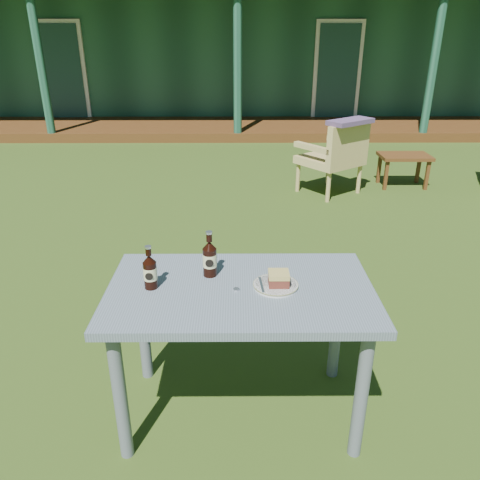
{
  "coord_description": "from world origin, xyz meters",
  "views": [
    {
      "loc": [
        -0.01,
        -3.43,
        1.77
      ],
      "look_at": [
        0.0,
        -1.3,
        0.82
      ],
      "focal_mm": 35.0,
      "sensor_mm": 36.0,
      "label": 1
    }
  ],
  "objects_px": {
    "cafe_table": "(240,307)",
    "plate": "(276,285)",
    "side_table": "(404,159)",
    "cake_slice": "(279,278)",
    "cola_bottle_near": "(210,258)",
    "cola_bottle_far": "(150,271)",
    "armchair_left": "(336,154)"
  },
  "relations": [
    {
      "from": "plate",
      "to": "cake_slice",
      "type": "distance_m",
      "value": 0.04
    },
    {
      "from": "cola_bottle_near",
      "to": "cola_bottle_far",
      "type": "bearing_deg",
      "value": -155.74
    },
    {
      "from": "cola_bottle_far",
      "to": "cafe_table",
      "type": "bearing_deg",
      "value": -0.19
    },
    {
      "from": "cola_bottle_near",
      "to": "side_table",
      "type": "bearing_deg",
      "value": 59.27
    },
    {
      "from": "plate",
      "to": "cola_bottle_far",
      "type": "xyz_separation_m",
      "value": [
        -0.56,
        -0.0,
        0.07
      ]
    },
    {
      "from": "cola_bottle_near",
      "to": "cola_bottle_far",
      "type": "height_order",
      "value": "cola_bottle_near"
    },
    {
      "from": "cake_slice",
      "to": "cola_bottle_near",
      "type": "distance_m",
      "value": 0.34
    },
    {
      "from": "cafe_table",
      "to": "plate",
      "type": "bearing_deg",
      "value": 1.73
    },
    {
      "from": "plate",
      "to": "cake_slice",
      "type": "height_order",
      "value": "cake_slice"
    },
    {
      "from": "cola_bottle_far",
      "to": "plate",
      "type": "bearing_deg",
      "value": 0.36
    },
    {
      "from": "cola_bottle_far",
      "to": "side_table",
      "type": "height_order",
      "value": "cola_bottle_far"
    },
    {
      "from": "plate",
      "to": "cake_slice",
      "type": "relative_size",
      "value": 2.22
    },
    {
      "from": "cake_slice",
      "to": "side_table",
      "type": "height_order",
      "value": "cake_slice"
    },
    {
      "from": "plate",
      "to": "cola_bottle_near",
      "type": "height_order",
      "value": "cola_bottle_near"
    },
    {
      "from": "armchair_left",
      "to": "cafe_table",
      "type": "bearing_deg",
      "value": -107.9
    },
    {
      "from": "plate",
      "to": "cola_bottle_near",
      "type": "bearing_deg",
      "value": 159.43
    },
    {
      "from": "cake_slice",
      "to": "armchair_left",
      "type": "bearing_deg",
      "value": 74.67
    },
    {
      "from": "cola_bottle_near",
      "to": "side_table",
      "type": "height_order",
      "value": "cola_bottle_near"
    },
    {
      "from": "plate",
      "to": "armchair_left",
      "type": "bearing_deg",
      "value": 74.47
    },
    {
      "from": "cafe_table",
      "to": "armchair_left",
      "type": "relative_size",
      "value": 1.4
    },
    {
      "from": "cafe_table",
      "to": "cake_slice",
      "type": "distance_m",
      "value": 0.23
    },
    {
      "from": "cola_bottle_near",
      "to": "cola_bottle_far",
      "type": "distance_m",
      "value": 0.28
    },
    {
      "from": "side_table",
      "to": "cafe_table",
      "type": "bearing_deg",
      "value": -118.3
    },
    {
      "from": "cake_slice",
      "to": "armchair_left",
      "type": "distance_m",
      "value": 3.63
    },
    {
      "from": "plate",
      "to": "cola_bottle_near",
      "type": "distance_m",
      "value": 0.33
    },
    {
      "from": "cola_bottle_near",
      "to": "cola_bottle_far",
      "type": "xyz_separation_m",
      "value": [
        -0.26,
        -0.12,
        -0.01
      ]
    },
    {
      "from": "plate",
      "to": "side_table",
      "type": "distance_m",
      "value": 4.25
    },
    {
      "from": "cake_slice",
      "to": "side_table",
      "type": "distance_m",
      "value": 4.25
    },
    {
      "from": "cafe_table",
      "to": "side_table",
      "type": "bearing_deg",
      "value": 61.7
    },
    {
      "from": "cafe_table",
      "to": "armchair_left",
      "type": "xyz_separation_m",
      "value": [
        1.13,
        3.49,
        -0.14
      ]
    },
    {
      "from": "cake_slice",
      "to": "cola_bottle_near",
      "type": "xyz_separation_m",
      "value": [
        -0.31,
        0.12,
        0.04
      ]
    },
    {
      "from": "cafe_table",
      "to": "cola_bottle_far",
      "type": "bearing_deg",
      "value": 179.81
    }
  ]
}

